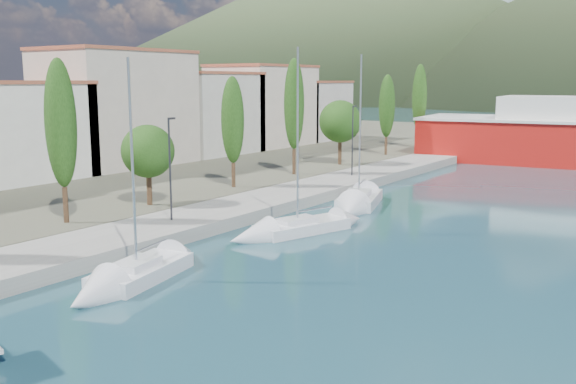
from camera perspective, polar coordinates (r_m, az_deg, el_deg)
The scene contains 8 objects.
quay at distance 47.18m, azimuth -0.80°, elevation -0.60°, with size 5.00×88.00×0.80m, color gray.
land_strip at distance 81.00m, azimuth -19.04°, elevation 3.20°, with size 70.00×148.00×0.70m, color #565644.
town_buildings at distance 69.78m, azimuth -11.23°, elevation 6.87°, with size 9.20×69.20×11.30m.
tree_row at distance 55.13m, azimuth -0.85°, elevation 6.48°, with size 4.19×63.72×10.32m.
lamp_posts at distance 38.15m, azimuth -10.49°, elevation 2.35°, with size 0.15×45.11×6.06m.
sailboat_near at distance 28.89m, azimuth -14.97°, elevation -7.93°, with size 3.81×7.85×10.83m.
sailboat_mid at distance 37.26m, azimuth -1.06°, elevation -3.60°, with size 4.49×8.39×11.69m.
sailboat_far at distance 45.25m, azimuth 5.96°, elevation -1.20°, with size 4.94×8.41×11.79m.
Camera 1 is at (17.72, -11.93, 8.94)m, focal length 40.00 mm.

